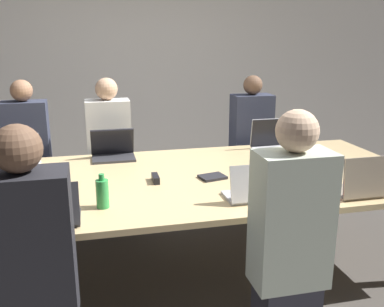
{
  "coord_description": "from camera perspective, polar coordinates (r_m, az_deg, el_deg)",
  "views": [
    {
      "loc": [
        -0.56,
        -2.96,
        1.76
      ],
      "look_at": [
        0.16,
        0.1,
        0.89
      ],
      "focal_mm": 40.0,
      "sensor_mm": 36.0,
      "label": 1
    }
  ],
  "objects": [
    {
      "name": "laptop_far_right",
      "position": [
        4.01,
        10.57,
        1.63
      ],
      "size": [
        0.36,
        0.28,
        0.28
      ],
      "color": "silver",
      "rests_on": "conference_table"
    },
    {
      "name": "person_far_right",
      "position": [
        4.45,
        7.82,
        1.07
      ],
      "size": [
        0.4,
        0.24,
        1.38
      ],
      "color": "#2D2D38",
      "rests_on": "ground_plane"
    },
    {
      "name": "cup_near_midright",
      "position": [
        2.9,
        12.44,
        -4.61
      ],
      "size": [
        0.09,
        0.09,
        0.08
      ],
      "color": "#232328",
      "rests_on": "conference_table"
    },
    {
      "name": "bottle_near_left",
      "position": [
        2.67,
        -11.86,
        -5.2
      ],
      "size": [
        0.08,
        0.08,
        0.21
      ],
      "color": "green",
      "rests_on": "conference_table"
    },
    {
      "name": "conference_table",
      "position": [
        3.19,
        -2.47,
        -4.03
      ],
      "size": [
        3.77,
        1.6,
        0.74
      ],
      "color": "#D6B77F",
      "rests_on": "ground_plane"
    },
    {
      "name": "person_near_left",
      "position": [
        2.18,
        -20.6,
        -15.28
      ],
      "size": [
        0.4,
        0.24,
        1.4
      ],
      "rotation": [
        0.0,
        0.0,
        3.14
      ],
      "color": "#2D2D38",
      "rests_on": "ground_plane"
    },
    {
      "name": "laptop_far_left",
      "position": [
        3.72,
        -22.41,
        -0.44
      ],
      "size": [
        0.37,
        0.25,
        0.26
      ],
      "color": "silver",
      "rests_on": "conference_table"
    },
    {
      "name": "notebook",
      "position": [
        3.17,
        2.74,
        -3.14
      ],
      "size": [
        0.21,
        0.18,
        0.02
      ],
      "rotation": [
        0.0,
        0.0,
        0.23
      ],
      "color": "#232328",
      "rests_on": "conference_table"
    },
    {
      "name": "person_far_left",
      "position": [
        4.24,
        -20.97,
        -0.5
      ],
      "size": [
        0.4,
        0.24,
        1.39
      ],
      "color": "#2D2D38",
      "rests_on": "ground_plane"
    },
    {
      "name": "laptop_far_midleft",
      "position": [
        3.72,
        -10.48,
        0.47
      ],
      "size": [
        0.37,
        0.26,
        0.26
      ],
      "color": "#333338",
      "rests_on": "conference_table"
    },
    {
      "name": "laptop_near_left",
      "position": [
        2.51,
        -18.61,
        -7.5
      ],
      "size": [
        0.34,
        0.25,
        0.25
      ],
      "rotation": [
        0.0,
        0.0,
        3.14
      ],
      "color": "#333338",
      "rests_on": "conference_table"
    },
    {
      "name": "laptop_near_midright",
      "position": [
        2.75,
        7.88,
        -4.8
      ],
      "size": [
        0.31,
        0.24,
        0.25
      ],
      "rotation": [
        0.0,
        0.0,
        3.14
      ],
      "color": "#B7B7BC",
      "rests_on": "conference_table"
    },
    {
      "name": "person_far_midleft",
      "position": [
        4.12,
        -10.9,
        -0.12
      ],
      "size": [
        0.4,
        0.24,
        1.4
      ],
      "color": "#2D2D38",
      "rests_on": "ground_plane"
    },
    {
      "name": "cup_near_right",
      "position": [
        2.92,
        16.69,
        -4.58
      ],
      "size": [
        0.07,
        0.07,
        0.1
      ],
      "color": "red",
      "rests_on": "conference_table"
    },
    {
      "name": "bottle_far_right",
      "position": [
        3.95,
        15.39,
        1.33
      ],
      "size": [
        0.06,
        0.06,
        0.21
      ],
      "color": "green",
      "rests_on": "conference_table"
    },
    {
      "name": "ground_plane",
      "position": [
        3.49,
        -2.34,
        -14.89
      ],
      "size": [
        24.0,
        24.0,
        0.0
      ],
      "primitive_type": "plane",
      "color": "#4C4742"
    },
    {
      "name": "stapler",
      "position": [
        3.09,
        -4.89,
        -3.33
      ],
      "size": [
        0.05,
        0.15,
        0.05
      ],
      "rotation": [
        0.0,
        0.0,
        -0.02
      ],
      "color": "black",
      "rests_on": "conference_table"
    },
    {
      "name": "person_near_midright",
      "position": [
        2.4,
        12.9,
        -11.56
      ],
      "size": [
        0.4,
        0.24,
        1.41
      ],
      "rotation": [
        0.0,
        0.0,
        3.14
      ],
      "color": "#2D2D38",
      "rests_on": "ground_plane"
    },
    {
      "name": "laptop_near_right",
      "position": [
        3.0,
        21.45,
        -3.88
      ],
      "size": [
        0.32,
        0.27,
        0.28
      ],
      "rotation": [
        0.0,
        0.0,
        3.14
      ],
      "color": "gray",
      "rests_on": "conference_table"
    },
    {
      "name": "curtain_wall",
      "position": [
        5.52,
        -7.63,
        11.54
      ],
      "size": [
        12.0,
        0.06,
        2.8
      ],
      "color": "beige",
      "rests_on": "ground_plane"
    }
  ]
}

